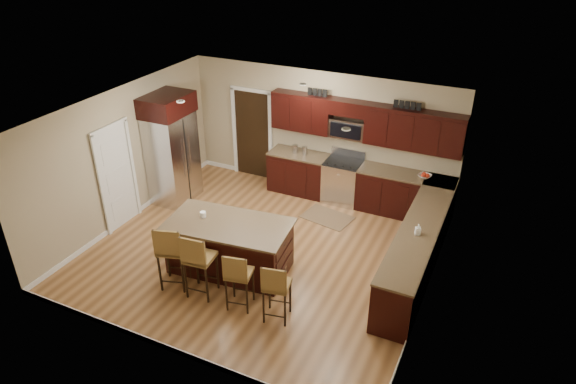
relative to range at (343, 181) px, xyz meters
The scene contains 24 objects.
floor 2.59m from the range, 105.51° to the right, with size 6.00×6.00×0.00m, color #94653B.
ceiling 3.38m from the range, 105.51° to the right, with size 6.00×6.00×0.00m, color silver.
wall_back 1.15m from the range, 156.28° to the left, with size 6.00×6.00×0.00m, color tan.
wall_left 4.51m from the range, 146.33° to the right, with size 5.50×5.50×0.00m, color tan.
wall_right 3.49m from the range, 46.57° to the right, with size 5.50×5.50×0.00m, color tan.
base_cabinets 1.58m from the range, 39.46° to the right, with size 4.02×3.96×0.92m.
upper_cabinets 1.42m from the range, 20.23° to the left, with size 4.00×0.33×0.80m.
range is the anchor object (origin of this frame).
microwave 1.16m from the range, 90.00° to the left, with size 0.76×0.31×0.40m, color silver.
doorway 2.41m from the range, behind, with size 0.85×0.03×2.06m, color black.
pantry_door 4.61m from the range, 143.07° to the right, with size 0.03×0.80×2.04m, color white.
letter_decor 1.84m from the range, 31.31° to the left, with size 2.20×0.03×0.15m, color black, non-canonical shape.
island 3.26m from the range, 106.79° to the right, with size 2.21×1.33×0.92m.
stool_left 4.26m from the range, 110.88° to the right, with size 0.56×0.56×1.19m.
stool_mid 4.10m from the range, 104.14° to the right, with size 0.48×0.48×1.17m.
stool_right 3.98m from the range, 94.07° to the right, with size 0.46×0.46×1.04m.
refrigerator 3.68m from the range, 156.26° to the right, with size 0.79×1.03×2.35m.
floor_mat 0.94m from the range, 91.24° to the right, with size 0.99×0.66×0.01m, color brown.
fruit_bowl 1.76m from the range, ahead, with size 0.25×0.25×0.06m, color silver.
soap_bottle 2.96m from the range, 46.04° to the right, with size 0.09×0.09×0.19m, color #B2B2B2.
canister_tall 1.24m from the range, behind, with size 0.12×0.12×0.18m, color silver.
canister_short 1.05m from the range, behind, with size 0.11×0.11×0.18m, color silver.
island_jar 3.47m from the range, 114.79° to the right, with size 0.10×0.10×0.10m, color white.
stool_extra 3.98m from the range, 84.69° to the right, with size 0.46×0.46×1.04m.
Camera 1 is at (3.77, -6.87, 5.53)m, focal length 32.00 mm.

